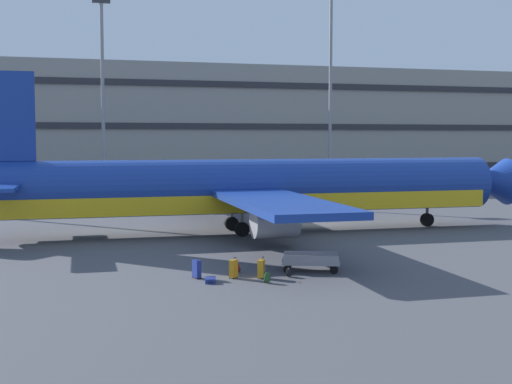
{
  "coord_description": "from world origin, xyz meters",
  "views": [
    {
      "loc": [
        -15.98,
        -43.15,
        6.01
      ],
      "look_at": [
        -6.06,
        -6.71,
        3.0
      ],
      "focal_mm": 47.25,
      "sensor_mm": 36.0,
      "label": 1
    }
  ],
  "objects_px": {
    "suitcase_silver": "(261,269)",
    "airliner": "(250,189)",
    "suitcase_upright": "(210,280)",
    "backpack_black": "(238,268)",
    "baggage_cart": "(311,262)",
    "suitcase_purple": "(197,269)",
    "suitcase_laid_flat": "(233,268)",
    "backpack_orange": "(289,272)",
    "backpack_red": "(267,278)"
  },
  "relations": [
    {
      "from": "suitcase_upright",
      "to": "baggage_cart",
      "type": "distance_m",
      "value": 5.01
    },
    {
      "from": "suitcase_upright",
      "to": "suitcase_purple",
      "type": "xyz_separation_m",
      "value": [
        -0.4,
        0.98,
        0.32
      ]
    },
    {
      "from": "suitcase_laid_flat",
      "to": "suitcase_silver",
      "type": "bearing_deg",
      "value": -15.75
    },
    {
      "from": "suitcase_purple",
      "to": "baggage_cart",
      "type": "xyz_separation_m",
      "value": [
        5.27,
        0.19,
        0.0
      ]
    },
    {
      "from": "suitcase_laid_flat",
      "to": "backpack_orange",
      "type": "distance_m",
      "value": 2.44
    },
    {
      "from": "suitcase_purple",
      "to": "backpack_black",
      "type": "relative_size",
      "value": 1.85
    },
    {
      "from": "suitcase_silver",
      "to": "baggage_cart",
      "type": "relative_size",
      "value": 0.28
    },
    {
      "from": "backpack_black",
      "to": "suitcase_silver",
      "type": "bearing_deg",
      "value": -63.66
    },
    {
      "from": "airliner",
      "to": "backpack_orange",
      "type": "relative_size",
      "value": 81.0
    },
    {
      "from": "suitcase_laid_flat",
      "to": "backpack_red",
      "type": "relative_size",
      "value": 1.71
    },
    {
      "from": "airliner",
      "to": "baggage_cart",
      "type": "xyz_separation_m",
      "value": [
        -0.49,
        -12.77,
        -2.38
      ]
    },
    {
      "from": "suitcase_upright",
      "to": "airliner",
      "type": "bearing_deg",
      "value": 68.97
    },
    {
      "from": "suitcase_upright",
      "to": "backpack_black",
      "type": "distance_m",
      "value": 2.31
    },
    {
      "from": "airliner",
      "to": "backpack_orange",
      "type": "height_order",
      "value": "airliner"
    },
    {
      "from": "suitcase_upright",
      "to": "suitcase_purple",
      "type": "distance_m",
      "value": 1.11
    },
    {
      "from": "suitcase_purple",
      "to": "suitcase_upright",
      "type": "bearing_deg",
      "value": -67.71
    },
    {
      "from": "backpack_orange",
      "to": "baggage_cart",
      "type": "height_order",
      "value": "baggage_cart"
    },
    {
      "from": "airliner",
      "to": "suitcase_upright",
      "type": "height_order",
      "value": "airliner"
    },
    {
      "from": "suitcase_silver",
      "to": "suitcase_purple",
      "type": "height_order",
      "value": "suitcase_silver"
    },
    {
      "from": "backpack_black",
      "to": "airliner",
      "type": "bearing_deg",
      "value": 72.91
    },
    {
      "from": "backpack_orange",
      "to": "backpack_black",
      "type": "bearing_deg",
      "value": 143.03
    },
    {
      "from": "suitcase_purple",
      "to": "backpack_orange",
      "type": "relative_size",
      "value": 2.0
    },
    {
      "from": "suitcase_laid_flat",
      "to": "suitcase_purple",
      "type": "height_order",
      "value": "suitcase_purple"
    },
    {
      "from": "suitcase_upright",
      "to": "suitcase_laid_flat",
      "type": "bearing_deg",
      "value": 27.62
    },
    {
      "from": "suitcase_laid_flat",
      "to": "suitcase_silver",
      "type": "height_order",
      "value": "suitcase_silver"
    },
    {
      "from": "suitcase_purple",
      "to": "backpack_orange",
      "type": "bearing_deg",
      "value": -11.13
    },
    {
      "from": "backpack_red",
      "to": "backpack_orange",
      "type": "height_order",
      "value": "backpack_red"
    },
    {
      "from": "suitcase_silver",
      "to": "baggage_cart",
      "type": "xyz_separation_m",
      "value": [
        2.58,
        0.9,
        0.0
      ]
    },
    {
      "from": "airliner",
      "to": "suitcase_upright",
      "type": "distance_m",
      "value": 15.17
    },
    {
      "from": "suitcase_laid_flat",
      "to": "backpack_orange",
      "type": "height_order",
      "value": "suitcase_laid_flat"
    },
    {
      "from": "suitcase_purple",
      "to": "backpack_black",
      "type": "distance_m",
      "value": 2.12
    },
    {
      "from": "suitcase_silver",
      "to": "suitcase_upright",
      "type": "xyz_separation_m",
      "value": [
        -2.28,
        -0.27,
        -0.32
      ]
    },
    {
      "from": "suitcase_purple",
      "to": "backpack_red",
      "type": "height_order",
      "value": "suitcase_purple"
    },
    {
      "from": "baggage_cart",
      "to": "backpack_orange",
      "type": "bearing_deg",
      "value": -144.07
    },
    {
      "from": "suitcase_laid_flat",
      "to": "suitcase_silver",
      "type": "distance_m",
      "value": 1.19
    },
    {
      "from": "suitcase_laid_flat",
      "to": "backpack_red",
      "type": "distance_m",
      "value": 1.77
    },
    {
      "from": "suitcase_silver",
      "to": "suitcase_purple",
      "type": "bearing_deg",
      "value": 165.12
    },
    {
      "from": "suitcase_silver",
      "to": "backpack_red",
      "type": "xyz_separation_m",
      "value": [
        -0.02,
        -1.03,
        -0.19
      ]
    },
    {
      "from": "backpack_orange",
      "to": "suitcase_silver",
      "type": "bearing_deg",
      "value": 177.21
    },
    {
      "from": "suitcase_silver",
      "to": "airliner",
      "type": "bearing_deg",
      "value": 77.33
    },
    {
      "from": "suitcase_purple",
      "to": "backpack_black",
      "type": "height_order",
      "value": "suitcase_purple"
    },
    {
      "from": "airliner",
      "to": "suitcase_upright",
      "type": "bearing_deg",
      "value": -111.03
    },
    {
      "from": "backpack_orange",
      "to": "baggage_cart",
      "type": "bearing_deg",
      "value": 35.93
    },
    {
      "from": "airliner",
      "to": "backpack_black",
      "type": "distance_m",
      "value": 13.09
    },
    {
      "from": "airliner",
      "to": "backpack_black",
      "type": "height_order",
      "value": "airliner"
    },
    {
      "from": "airliner",
      "to": "baggage_cart",
      "type": "relative_size",
      "value": 11.26
    },
    {
      "from": "backpack_black",
      "to": "baggage_cart",
      "type": "relative_size",
      "value": 0.15
    },
    {
      "from": "airliner",
      "to": "backpack_orange",
      "type": "bearing_deg",
      "value": -97.55
    },
    {
      "from": "baggage_cart",
      "to": "suitcase_purple",
      "type": "bearing_deg",
      "value": -177.98
    },
    {
      "from": "suitcase_upright",
      "to": "baggage_cart",
      "type": "relative_size",
      "value": 0.23
    }
  ]
}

